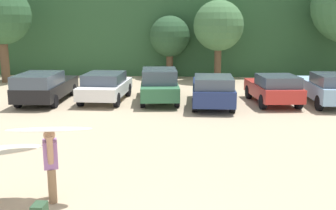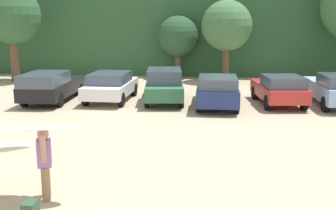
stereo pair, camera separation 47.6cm
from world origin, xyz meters
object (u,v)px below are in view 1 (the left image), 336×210
object	(u,v)px
parked_car_red	(274,88)
parked_car_white	(105,86)
parked_car_sky_blue	(329,88)
person_adult	(51,161)
surfboard_white	(49,129)
parked_car_black	(45,86)
parked_car_navy	(213,90)
parked_car_forest_green	(159,85)

from	to	relation	value
parked_car_red	parked_car_white	bearing A→B (deg)	81.87
parked_car_sky_blue	person_adult	size ratio (longest dim) A/B	2.81
parked_car_sky_blue	surfboard_white	size ratio (longest dim) A/B	2.42
parked_car_black	parked_car_navy	xyz separation A→B (m)	(7.97, -0.34, -0.01)
parked_car_red	surfboard_white	xyz separation A→B (m)	(-6.71, -11.05, 0.89)
person_adult	surfboard_white	xyz separation A→B (m)	(0.05, -0.13, 0.74)
parked_car_black	surfboard_white	xyz separation A→B (m)	(4.13, -10.75, 0.86)
parked_car_black	parked_car_red	bearing A→B (deg)	-90.13
person_adult	surfboard_white	distance (m)	0.75
parked_car_black	person_adult	distance (m)	11.38
parked_car_black	parked_car_sky_blue	distance (m)	13.38
parked_car_forest_green	surfboard_white	distance (m)	11.50
parked_car_red	parked_car_forest_green	bearing A→B (deg)	79.50
parked_car_black	person_adult	size ratio (longest dim) A/B	3.03
parked_car_sky_blue	parked_car_black	bearing A→B (deg)	90.41
parked_car_red	person_adult	size ratio (longest dim) A/B	2.55
parked_car_red	parked_car_sky_blue	world-z (taller)	parked_car_sky_blue
parked_car_navy	parked_car_sky_blue	size ratio (longest dim) A/B	1.03
parked_car_black	parked_car_navy	distance (m)	7.98
parked_car_white	parked_car_sky_blue	xyz separation A→B (m)	(10.55, -0.16, 0.04)
parked_car_forest_green	person_adult	xyz separation A→B (m)	(-1.36, -11.27, 0.08)
parked_car_white	parked_car_red	size ratio (longest dim) A/B	1.03
parked_car_black	surfboard_white	world-z (taller)	surfboard_white
parked_car_red	surfboard_white	size ratio (longest dim) A/B	2.20
parked_car_red	parked_car_sky_blue	bearing A→B (deg)	-96.33
parked_car_sky_blue	person_adult	world-z (taller)	person_adult
parked_car_white	surfboard_white	size ratio (longest dim) A/B	2.26
parked_car_black	parked_car_sky_blue	xyz separation A→B (m)	(13.38, 0.32, 0.02)
parked_car_black	parked_car_forest_green	bearing A→B (deg)	-84.92
parked_car_white	parked_car_red	world-z (taller)	parked_car_red
parked_car_black	parked_car_forest_green	distance (m)	5.48
parked_car_red	surfboard_white	world-z (taller)	surfboard_white
parked_car_navy	parked_car_red	world-z (taller)	parked_car_navy
parked_car_forest_green	parked_car_sky_blue	distance (m)	7.94
parked_car_red	person_adult	distance (m)	12.84
parked_car_navy	surfboard_white	distance (m)	11.13
parked_car_red	person_adult	bearing A→B (deg)	141.43
parked_car_sky_blue	surfboard_white	distance (m)	14.45
parked_car_black	person_adult	world-z (taller)	person_adult
parked_car_white	parked_car_red	bearing A→B (deg)	-89.64
parked_car_black	person_adult	bearing A→B (deg)	-160.68
parked_car_navy	parked_car_sky_blue	world-z (taller)	parked_car_sky_blue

